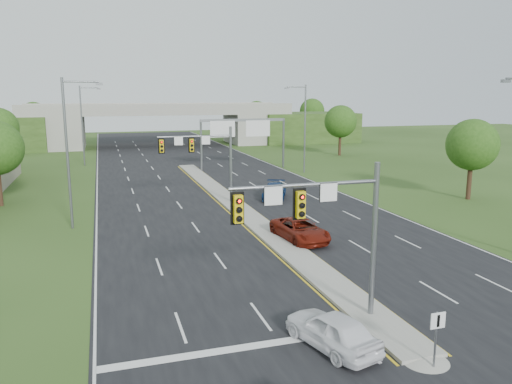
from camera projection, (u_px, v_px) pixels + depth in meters
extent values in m
plane|color=#2B4318|center=(370.00, 317.00, 22.36)|extent=(240.00, 240.00, 0.00)
cube|color=black|center=(209.00, 184.00, 55.16)|extent=(24.00, 160.00, 0.02)
cube|color=gray|center=(237.00, 207.00, 43.90)|extent=(2.00, 54.00, 0.16)
cone|color=gray|center=(425.00, 359.00, 18.60)|extent=(2.00, 2.00, 0.16)
cube|color=gold|center=(224.00, 208.00, 43.58)|extent=(0.12, 54.00, 0.01)
cube|color=gold|center=(249.00, 207.00, 44.25)|extent=(0.12, 54.00, 0.01)
cube|color=silver|center=(97.00, 190.00, 51.72)|extent=(0.12, 160.00, 0.01)
cube|color=silver|center=(307.00, 179.00, 58.59)|extent=(0.12, 160.00, 0.01)
cube|color=silver|center=(236.00, 349.00, 19.53)|extent=(10.50, 0.50, 0.01)
cylinder|color=slate|center=(374.00, 242.00, 21.69)|extent=(0.24, 0.24, 7.00)
cylinder|color=slate|center=(306.00, 185.00, 20.22)|extent=(6.50, 0.16, 0.16)
cube|color=gold|center=(301.00, 205.00, 20.04)|extent=(0.35, 0.25, 1.10)
cube|color=gold|center=(238.00, 209.00, 19.28)|extent=(0.35, 0.25, 1.10)
cube|color=black|center=(299.00, 204.00, 20.17)|extent=(0.55, 0.04, 1.30)
cube|color=black|center=(237.00, 208.00, 19.41)|extent=(0.55, 0.04, 1.30)
sphere|color=#FF0C05|center=(302.00, 197.00, 19.85)|extent=(0.20, 0.20, 0.20)
sphere|color=#FF0C05|center=(239.00, 201.00, 19.09)|extent=(0.20, 0.20, 0.20)
cube|color=white|center=(273.00, 196.00, 19.78)|extent=(0.75, 0.04, 0.75)
cube|color=white|center=(329.00, 192.00, 20.48)|extent=(0.75, 0.04, 0.75)
cylinder|color=slate|center=(231.00, 165.00, 45.12)|extent=(0.24, 0.24, 7.00)
cylinder|color=slate|center=(195.00, 136.00, 43.65)|extent=(6.50, 0.16, 0.16)
cube|color=gold|center=(192.00, 145.00, 43.47)|extent=(0.35, 0.25, 1.10)
cube|color=gold|center=(162.00, 146.00, 42.71)|extent=(0.35, 0.25, 1.10)
cube|color=black|center=(191.00, 145.00, 43.60)|extent=(0.55, 0.04, 1.30)
cube|color=black|center=(161.00, 146.00, 42.84)|extent=(0.55, 0.04, 1.30)
sphere|color=#FF0C05|center=(192.00, 141.00, 43.28)|extent=(0.20, 0.20, 0.20)
sphere|color=#FF0C05|center=(162.00, 142.00, 42.52)|extent=(0.20, 0.20, 0.20)
cube|color=white|center=(179.00, 141.00, 43.21)|extent=(0.75, 0.04, 0.75)
cube|color=white|center=(206.00, 140.00, 43.91)|extent=(0.75, 0.04, 0.75)
cylinder|color=slate|center=(436.00, 341.00, 17.93)|extent=(0.08, 0.08, 2.20)
cube|color=white|center=(438.00, 321.00, 17.73)|extent=(0.60, 0.04, 0.60)
cube|color=black|center=(438.00, 321.00, 17.71)|extent=(0.10, 0.02, 0.45)
cylinder|color=slate|center=(201.00, 146.00, 64.25)|extent=(0.28, 0.28, 6.60)
cylinder|color=slate|center=(283.00, 143.00, 67.54)|extent=(0.28, 0.28, 6.60)
cube|color=slate|center=(243.00, 120.00, 65.28)|extent=(11.50, 0.35, 0.35)
cube|color=#0C5621|center=(223.00, 129.00, 64.47)|extent=(3.20, 0.08, 2.00)
cube|color=#0C5621|center=(258.00, 128.00, 65.87)|extent=(3.20, 0.08, 2.00)
cube|color=silver|center=(223.00, 129.00, 64.43)|extent=(3.30, 0.03, 2.10)
cube|color=silver|center=(258.00, 128.00, 65.82)|extent=(3.30, 0.03, 2.10)
cube|color=gray|center=(67.00, 132.00, 91.81)|extent=(6.00, 12.00, 6.00)
cube|color=gray|center=(244.00, 128.00, 101.71)|extent=(6.00, 12.00, 6.00)
cube|color=#2B4318|center=(303.00, 127.00, 105.49)|extent=(20.00, 14.00, 6.00)
cube|color=gray|center=(160.00, 111.00, 96.06)|extent=(50.00, 12.00, 1.20)
cube|color=gray|center=(163.00, 106.00, 90.43)|extent=(50.00, 0.40, 0.90)
cube|color=gray|center=(156.00, 105.00, 101.30)|extent=(50.00, 0.40, 0.90)
cylinder|color=slate|center=(67.00, 155.00, 36.12)|extent=(0.20, 0.20, 11.00)
cylinder|color=slate|center=(81.00, 82.00, 35.48)|extent=(2.50, 0.12, 0.12)
cube|color=slate|center=(99.00, 84.00, 35.87)|extent=(0.50, 0.25, 0.18)
cylinder|color=slate|center=(82.00, 126.00, 68.92)|extent=(0.20, 0.20, 11.00)
cylinder|color=slate|center=(89.00, 88.00, 68.28)|extent=(2.50, 0.12, 0.12)
cube|color=slate|center=(99.00, 89.00, 68.67)|extent=(0.50, 0.25, 0.18)
cube|color=slate|center=(506.00, 81.00, 28.22)|extent=(0.50, 0.25, 0.18)
cylinder|color=slate|center=(305.00, 129.00, 62.72)|extent=(0.20, 0.20, 11.00)
cylinder|color=slate|center=(296.00, 87.00, 61.35)|extent=(2.50, 0.12, 0.12)
cube|color=slate|center=(287.00, 88.00, 61.02)|extent=(0.50, 0.25, 0.18)
cylinder|color=#382316|center=(1.00, 153.00, 66.51)|extent=(0.44, 0.44, 4.25)
cylinder|color=#382316|center=(469.00, 178.00, 47.12)|extent=(0.44, 0.44, 4.00)
sphere|color=#224913|center=(472.00, 145.00, 46.51)|extent=(4.80, 4.80, 4.80)
cylinder|color=#382316|center=(340.00, 142.00, 81.06)|extent=(0.44, 0.44, 4.25)
sphere|color=#224913|center=(341.00, 121.00, 80.41)|extent=(5.20, 5.20, 5.20)
cylinder|color=#382316|center=(35.00, 132.00, 103.06)|extent=(0.44, 0.44, 4.25)
sphere|color=#224913|center=(34.00, 116.00, 102.41)|extent=(5.60, 5.60, 5.60)
cylinder|color=#382316|center=(257.00, 128.00, 117.03)|extent=(0.44, 0.44, 4.25)
sphere|color=#224913|center=(257.00, 113.00, 116.38)|extent=(5.60, 5.60, 5.60)
cylinder|color=#382316|center=(312.00, 126.00, 121.08)|extent=(0.44, 0.44, 4.50)
sphere|color=#224913|center=(312.00, 111.00, 120.39)|extent=(6.00, 6.00, 6.00)
imported|color=white|center=(332.00, 330.00, 19.50)|extent=(2.87, 4.68, 1.49)
imported|color=#64150A|center=(300.00, 230.00, 33.92)|extent=(3.04, 5.56, 1.48)
imported|color=navy|center=(274.00, 191.00, 47.64)|extent=(3.92, 5.46, 1.47)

